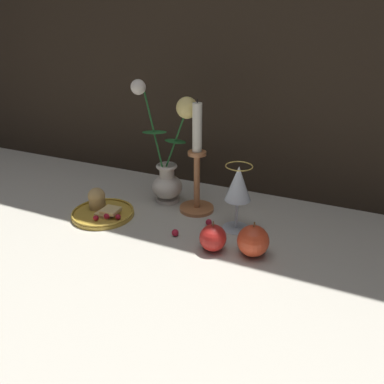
{
  "coord_description": "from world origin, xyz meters",
  "views": [
    {
      "loc": [
        0.38,
        -0.8,
        0.5
      ],
      "look_at": [
        0.02,
        -0.0,
        0.1
      ],
      "focal_mm": 35.0,
      "sensor_mm": 36.0,
      "label": 1
    }
  ],
  "objects_px": {
    "vase": "(169,164)",
    "plate_with_pastries": "(102,209)",
    "wine_glass": "(238,186)",
    "apple_near_glass": "(253,241)",
    "apple_beside_vase": "(213,238)",
    "candlestick": "(197,172)"
  },
  "relations": [
    {
      "from": "vase",
      "to": "wine_glass",
      "type": "height_order",
      "value": "vase"
    },
    {
      "from": "vase",
      "to": "wine_glass",
      "type": "bearing_deg",
      "value": -17.47
    },
    {
      "from": "apple_near_glass",
      "to": "wine_glass",
      "type": "bearing_deg",
      "value": 125.92
    },
    {
      "from": "plate_with_pastries",
      "to": "wine_glass",
      "type": "distance_m",
      "value": 0.39
    },
    {
      "from": "plate_with_pastries",
      "to": "wine_glass",
      "type": "relative_size",
      "value": 0.98
    },
    {
      "from": "plate_with_pastries",
      "to": "wine_glass",
      "type": "height_order",
      "value": "wine_glass"
    },
    {
      "from": "vase",
      "to": "wine_glass",
      "type": "relative_size",
      "value": 2.03
    },
    {
      "from": "vase",
      "to": "apple_beside_vase",
      "type": "height_order",
      "value": "vase"
    },
    {
      "from": "plate_with_pastries",
      "to": "candlestick",
      "type": "relative_size",
      "value": 0.54
    },
    {
      "from": "candlestick",
      "to": "apple_beside_vase",
      "type": "bearing_deg",
      "value": -55.77
    },
    {
      "from": "vase",
      "to": "apple_near_glass",
      "type": "height_order",
      "value": "vase"
    },
    {
      "from": "candlestick",
      "to": "plate_with_pastries",
      "type": "bearing_deg",
      "value": -149.05
    },
    {
      "from": "wine_glass",
      "to": "apple_near_glass",
      "type": "bearing_deg",
      "value": -54.08
    },
    {
      "from": "apple_near_glass",
      "to": "apple_beside_vase",
      "type": "bearing_deg",
      "value": -168.52
    },
    {
      "from": "vase",
      "to": "plate_with_pastries",
      "type": "height_order",
      "value": "vase"
    },
    {
      "from": "plate_with_pastries",
      "to": "vase",
      "type": "bearing_deg",
      "value": 49.87
    },
    {
      "from": "candlestick",
      "to": "apple_near_glass",
      "type": "height_order",
      "value": "candlestick"
    },
    {
      "from": "plate_with_pastries",
      "to": "wine_glass",
      "type": "xyz_separation_m",
      "value": [
        0.37,
        0.08,
        0.1
      ]
    },
    {
      "from": "plate_with_pastries",
      "to": "apple_near_glass",
      "type": "relative_size",
      "value": 2.0
    },
    {
      "from": "plate_with_pastries",
      "to": "apple_beside_vase",
      "type": "height_order",
      "value": "apple_beside_vase"
    },
    {
      "from": "plate_with_pastries",
      "to": "apple_near_glass",
      "type": "distance_m",
      "value": 0.45
    },
    {
      "from": "candlestick",
      "to": "apple_near_glass",
      "type": "relative_size",
      "value": 3.68
    }
  ]
}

